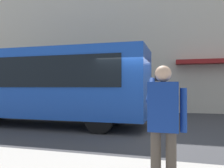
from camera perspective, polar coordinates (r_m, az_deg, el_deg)
The scene contains 4 objects.
ground_plane at distance 8.30m, azimuth 6.44°, elevation -11.54°, with size 60.00×60.00×0.00m, color #38383A.
building_facade_far at distance 15.55m, azimuth 10.53°, elevation 15.86°, with size 28.00×1.55×12.00m.
red_bus at distance 10.05m, azimuth -17.67°, elevation 0.03°, with size 9.05×2.54×3.08m.
pedestrian_photographer at distance 3.21m, azimuth 12.61°, elevation -8.27°, with size 0.53×0.52×1.70m.
Camera 1 is at (-1.27, 8.05, 1.57)m, focal length 37.06 mm.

